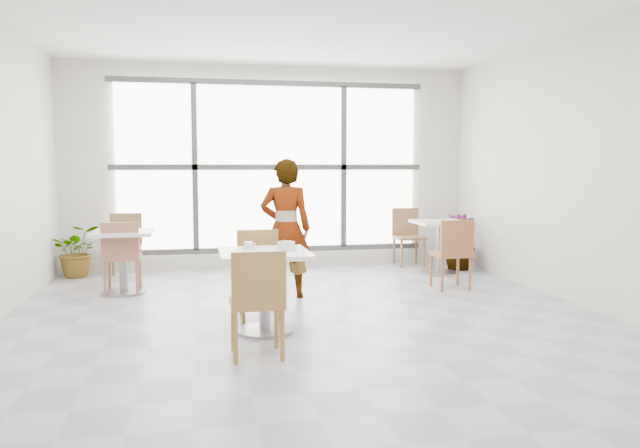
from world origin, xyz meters
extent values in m
plane|color=#9E9EA5|center=(0.00, 0.00, 0.00)|extent=(7.00, 7.00, 0.00)
plane|color=white|center=(0.00, 0.00, 3.00)|extent=(7.00, 7.00, 0.00)
plane|color=silver|center=(0.00, 3.50, 1.50)|extent=(6.00, 0.00, 6.00)
plane|color=silver|center=(0.00, -3.50, 1.50)|extent=(6.00, 0.00, 6.00)
plane|color=silver|center=(3.00, 0.00, 1.50)|extent=(0.00, 7.00, 7.00)
cube|color=white|center=(0.00, 3.44, 1.50)|extent=(4.40, 0.04, 2.40)
cube|color=#3F3F42|center=(0.00, 3.41, 1.50)|extent=(4.60, 0.05, 0.08)
cube|color=#3F3F42|center=(-1.10, 3.41, 1.50)|extent=(0.08, 0.05, 2.40)
cube|color=#3F3F42|center=(1.10, 3.41, 1.50)|extent=(0.08, 0.05, 2.40)
cube|color=#3F3F42|center=(0.00, 3.41, 0.28)|extent=(4.60, 0.05, 0.08)
cube|color=#3F3F42|center=(0.00, 3.41, 2.72)|extent=(4.60, 0.05, 0.08)
cube|color=white|center=(-0.49, -0.17, 0.73)|extent=(0.80, 0.80, 0.04)
cylinder|color=gray|center=(-0.49, -0.17, 0.35)|extent=(0.10, 0.10, 0.71)
cylinder|color=gray|center=(-0.49, -0.17, 0.01)|extent=(0.52, 0.52, 0.03)
cube|color=#A2753B|center=(-0.63, -0.87, 0.43)|extent=(0.42, 0.42, 0.04)
cube|color=#A2753B|center=(-0.63, -1.06, 0.66)|extent=(0.42, 0.04, 0.42)
cylinder|color=#A2753B|center=(-0.45, -0.69, 0.21)|extent=(0.04, 0.04, 0.41)
cylinder|color=#A2753B|center=(-0.45, -1.05, 0.21)|extent=(0.04, 0.04, 0.41)
cylinder|color=#A2753B|center=(-0.81, -0.69, 0.21)|extent=(0.04, 0.04, 0.41)
cylinder|color=#A2753B|center=(-0.81, -1.05, 0.21)|extent=(0.04, 0.04, 0.41)
cube|color=olive|center=(-0.48, 0.38, 0.43)|extent=(0.42, 0.42, 0.04)
cube|color=olive|center=(-0.48, 0.57, 0.66)|extent=(0.42, 0.04, 0.42)
cylinder|color=olive|center=(-0.66, 0.20, 0.21)|extent=(0.04, 0.04, 0.41)
cylinder|color=olive|center=(-0.66, 0.56, 0.21)|extent=(0.04, 0.04, 0.41)
cylinder|color=olive|center=(-0.30, 0.20, 0.21)|extent=(0.04, 0.04, 0.41)
cylinder|color=olive|center=(-0.30, 0.56, 0.21)|extent=(0.04, 0.04, 0.41)
cylinder|color=white|center=(-0.29, -0.17, 0.76)|extent=(0.21, 0.21, 0.01)
cylinder|color=white|center=(-0.29, -0.17, 0.80)|extent=(0.16, 0.16, 0.07)
torus|color=white|center=(-0.29, -0.17, 0.83)|extent=(0.16, 0.16, 0.01)
cylinder|color=tan|center=(-0.29, -0.17, 0.80)|extent=(0.14, 0.14, 0.05)
cylinder|color=beige|center=(-0.31, -0.13, 0.83)|extent=(0.03, 0.03, 0.01)
cylinder|color=beige|center=(-0.29, -0.19, 0.83)|extent=(0.03, 0.03, 0.01)
cylinder|color=#F5EF9E|center=(-0.28, -0.14, 0.83)|extent=(0.03, 0.03, 0.02)
cylinder|color=beige|center=(-0.30, -0.16, 0.83)|extent=(0.03, 0.03, 0.01)
cylinder|color=beige|center=(-0.28, -0.15, 0.83)|extent=(0.03, 0.03, 0.01)
cylinder|color=beige|center=(-0.33, -0.17, 0.82)|extent=(0.03, 0.03, 0.02)
cylinder|color=beige|center=(-0.29, -0.22, 0.84)|extent=(0.03, 0.03, 0.01)
cylinder|color=#F6E59E|center=(-0.29, -0.17, 0.83)|extent=(0.03, 0.03, 0.02)
cylinder|color=beige|center=(-0.27, -0.18, 0.83)|extent=(0.03, 0.03, 0.01)
cylinder|color=beige|center=(-0.29, -0.17, 0.83)|extent=(0.03, 0.03, 0.02)
cylinder|color=#EFE59A|center=(-0.30, -0.19, 0.83)|extent=(0.03, 0.03, 0.02)
cylinder|color=beige|center=(-0.29, -0.17, 0.83)|extent=(0.03, 0.03, 0.01)
cylinder|color=beige|center=(-0.30, -0.13, 0.84)|extent=(0.03, 0.03, 0.02)
cylinder|color=beige|center=(-0.25, -0.18, 0.83)|extent=(0.03, 0.03, 0.01)
cylinder|color=silver|center=(-0.62, 0.00, 0.75)|extent=(0.13, 0.13, 0.01)
cylinder|color=silver|center=(-0.62, 0.00, 0.79)|extent=(0.08, 0.08, 0.06)
torus|color=silver|center=(-0.57, 0.00, 0.79)|extent=(0.05, 0.01, 0.05)
cylinder|color=black|center=(-0.62, 0.00, 0.81)|extent=(0.07, 0.07, 0.00)
cube|color=#AFAFB3|center=(-0.57, -0.02, 0.76)|extent=(0.09, 0.05, 0.00)
sphere|color=#AFAFB3|center=(-0.53, 0.00, 0.76)|extent=(0.02, 0.02, 0.02)
imported|color=black|center=(-0.08, 1.32, 0.80)|extent=(0.64, 0.48, 1.60)
cube|color=white|center=(-1.95, 1.89, 0.73)|extent=(0.70, 0.70, 0.04)
cylinder|color=slate|center=(-1.95, 1.89, 0.35)|extent=(0.10, 0.10, 0.71)
cylinder|color=slate|center=(-1.95, 1.89, 0.01)|extent=(0.52, 0.52, 0.03)
cube|color=white|center=(2.27, 2.44, 0.73)|extent=(0.70, 0.70, 0.04)
cylinder|color=gray|center=(2.27, 2.44, 0.35)|extent=(0.10, 0.10, 0.71)
cylinder|color=gray|center=(2.27, 2.44, 0.01)|extent=(0.52, 0.52, 0.03)
cube|color=#985E4B|center=(-1.96, 1.89, 0.43)|extent=(0.42, 0.42, 0.04)
cube|color=#985E4B|center=(-1.96, 1.70, 0.66)|extent=(0.42, 0.04, 0.42)
cylinder|color=#985E4B|center=(-1.78, 2.07, 0.21)|extent=(0.04, 0.04, 0.41)
cylinder|color=#985E4B|center=(-1.78, 1.71, 0.21)|extent=(0.04, 0.04, 0.41)
cylinder|color=#985E4B|center=(-2.14, 2.07, 0.21)|extent=(0.04, 0.04, 0.41)
cylinder|color=#985E4B|center=(-2.14, 1.71, 0.21)|extent=(0.04, 0.04, 0.41)
cube|color=olive|center=(-2.05, 2.95, 0.43)|extent=(0.42, 0.42, 0.04)
cube|color=olive|center=(-2.05, 3.14, 0.66)|extent=(0.42, 0.04, 0.42)
cylinder|color=olive|center=(-2.23, 2.77, 0.21)|extent=(0.04, 0.04, 0.41)
cylinder|color=olive|center=(-2.23, 3.13, 0.21)|extent=(0.04, 0.04, 0.41)
cylinder|color=olive|center=(-1.87, 2.77, 0.21)|extent=(0.04, 0.04, 0.41)
cylinder|color=olive|center=(-1.87, 3.13, 0.21)|extent=(0.04, 0.04, 0.41)
cube|color=#965832|center=(1.98, 1.40, 0.43)|extent=(0.42, 0.42, 0.04)
cube|color=#965832|center=(1.98, 1.21, 0.66)|extent=(0.42, 0.04, 0.42)
cylinder|color=#965832|center=(2.16, 1.58, 0.21)|extent=(0.04, 0.04, 0.41)
cylinder|color=#965832|center=(2.16, 1.22, 0.21)|extent=(0.04, 0.04, 0.41)
cylinder|color=#965832|center=(1.80, 1.58, 0.21)|extent=(0.04, 0.04, 0.41)
cylinder|color=#965832|center=(1.80, 1.22, 0.21)|extent=(0.04, 0.04, 0.41)
cube|color=#8B6341|center=(2.08, 3.20, 0.43)|extent=(0.42, 0.42, 0.04)
cube|color=#8B6341|center=(2.08, 3.39, 0.66)|extent=(0.42, 0.04, 0.42)
cylinder|color=#8B6341|center=(1.90, 3.02, 0.21)|extent=(0.04, 0.04, 0.41)
cylinder|color=#8B6341|center=(1.90, 3.38, 0.21)|extent=(0.04, 0.04, 0.41)
cylinder|color=#8B6341|center=(2.26, 3.02, 0.21)|extent=(0.04, 0.04, 0.41)
cylinder|color=#8B6341|center=(2.26, 3.38, 0.21)|extent=(0.04, 0.04, 0.41)
imported|color=#557D42|center=(-2.70, 3.20, 0.36)|extent=(0.76, 0.69, 0.72)
imported|color=#4B7D38|center=(2.70, 2.75, 0.40)|extent=(0.56, 0.56, 0.81)
camera|label=1|loc=(-1.08, -5.73, 1.52)|focal=34.84mm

